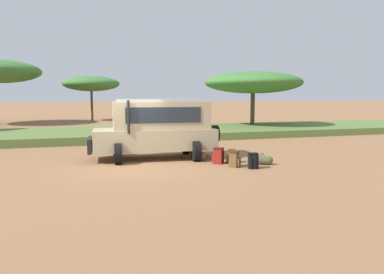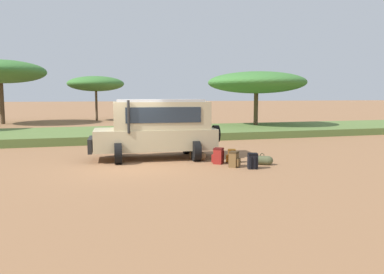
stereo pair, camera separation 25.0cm
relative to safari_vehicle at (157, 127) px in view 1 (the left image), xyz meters
name	(u,v)px [view 1 (the left image)]	position (x,y,z in m)	size (l,w,h in m)	color
ground_plane	(134,167)	(-1.23, -1.64, -1.29)	(320.00, 320.00, 0.00)	#936642
grass_bank	(109,134)	(-1.23, 8.49, -1.07)	(120.00, 7.00, 0.44)	#5B7538
safari_vehicle	(157,127)	(0.00, 0.00, 0.00)	(5.43, 2.99, 2.44)	tan
backpack_beside_front_wheel	(218,156)	(1.97, -1.85, -1.00)	(0.52, 0.51, 0.61)	maroon
backpack_cluster_center	(253,161)	(2.79, -3.14, -1.02)	(0.40, 0.44, 0.56)	black
backpack_near_rear_wheel	(231,156)	(2.52, -1.83, -1.04)	(0.44, 0.39, 0.53)	#B26619
backpack_outermost	(235,159)	(2.29, -2.66, -1.02)	(0.49, 0.49, 0.57)	brown
duffel_bag_low_black_case	(262,160)	(3.48, -2.52, -1.13)	(0.74, 0.59, 0.44)	#4C5133
duffel_bag_soft_canvas	(197,155)	(1.47, -0.80, -1.12)	(0.57, 0.80, 0.45)	brown
acacia_tree_right_mid	(91,84)	(-1.46, 25.11, 2.51)	(5.77, 5.29, 4.59)	brown
acacia_tree_far_right	(253,83)	(9.40, 10.13, 2.24)	(7.08, 7.47, 4.33)	brown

